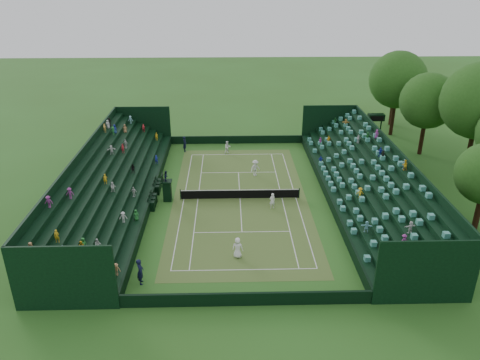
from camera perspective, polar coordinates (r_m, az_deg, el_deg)
The scene contains 19 objects.
ground at distance 45.78m, azimuth 0.00°, elevation -2.28°, with size 160.00×160.00×0.00m, color #2C581B.
court_surface at distance 45.78m, azimuth 0.00°, elevation -2.27°, with size 12.97×26.77×0.01m, color #317226.
perimeter_wall_north at distance 60.23m, azimuth -0.41°, elevation 4.95°, with size 17.17×0.20×1.00m, color black.
perimeter_wall_south at distance 32.08m, azimuth 0.78°, elevation -14.30°, with size 17.17×0.20×1.00m, color black.
perimeter_wall_east at distance 46.54m, azimuth 10.50°, elevation -1.57°, with size 0.20×31.77×1.00m, color black.
perimeter_wall_west at distance 46.14m, azimuth -10.60°, elevation -1.81°, with size 0.20×31.77×1.00m, color black.
north_grandstand at distance 47.15m, azimuth 15.57°, elevation -0.33°, with size 6.60×32.00×4.90m.
south_grandstand at distance 46.56m, azimuth -15.78°, elevation -0.68°, with size 6.60×32.00×4.90m.
tennis_net at distance 45.55m, azimuth 0.00°, elevation -1.69°, with size 11.67×0.10×1.06m.
scoreboard_tower at distance 62.41m, azimuth 16.24°, elevation 7.22°, with size 2.00×1.00×3.70m.
tree_row at distance 58.52m, azimuth 23.08°, elevation 9.16°, with size 11.67×35.61×12.09m.
umpire_chair at distance 45.42m, azimuth -8.90°, elevation -0.97°, with size 0.99×0.99×3.11m.
courtside_chairs at distance 46.38m, azimuth -10.31°, elevation -1.66°, with size 0.60×5.56×1.30m.
player_near_west at distance 36.51m, azimuth -0.29°, elevation -8.26°, with size 0.84×0.54×1.71m, color white.
player_near_east at distance 43.72m, azimuth 3.95°, elevation -2.55°, with size 0.57×0.38×1.57m, color white.
player_far_west at distance 56.76m, azimuth -1.53°, elevation 4.00°, with size 0.76×0.59×1.57m, color white.
player_far_east at distance 50.51m, azimuth 1.88°, elevation 1.48°, with size 1.16×0.67×1.80m, color silver.
line_judge_north at distance 57.69m, azimuth -6.75°, elevation 4.37°, with size 0.70×0.46×1.93m, color black.
line_judge_south at distance 34.43m, azimuth -12.07°, elevation -10.84°, with size 0.73×0.48×1.99m, color black.
Camera 1 is at (-1.10, -40.89, 20.56)m, focal length 35.00 mm.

